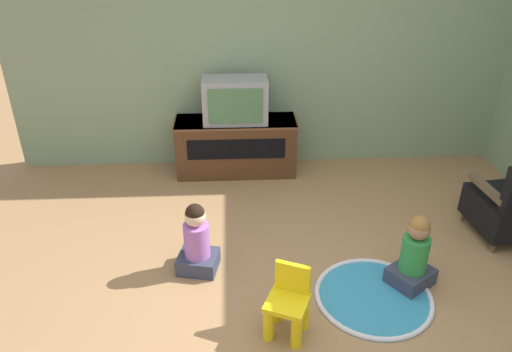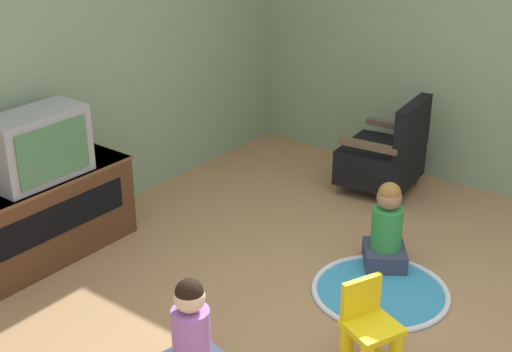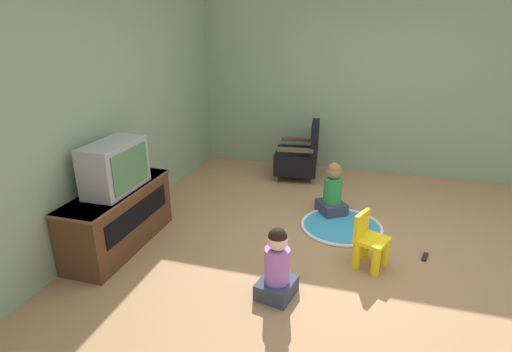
{
  "view_description": "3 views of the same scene",
  "coord_description": "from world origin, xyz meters",
  "px_view_note": "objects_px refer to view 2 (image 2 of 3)",
  "views": [
    {
      "loc": [
        -0.59,
        -2.82,
        2.69
      ],
      "look_at": [
        -0.42,
        0.49,
        0.86
      ],
      "focal_mm": 35.0,
      "sensor_mm": 36.0,
      "label": 1
    },
    {
      "loc": [
        -3.19,
        -1.71,
        2.62
      ],
      "look_at": [
        -0.08,
        0.67,
        0.87
      ],
      "focal_mm": 50.0,
      "sensor_mm": 36.0,
      "label": 2
    },
    {
      "loc": [
        -3.62,
        -0.13,
        2.12
      ],
      "look_at": [
        -0.46,
        0.79,
        0.87
      ],
      "focal_mm": 28.0,
      "sensor_mm": 36.0,
      "label": 3
    }
  ],
  "objects_px": {
    "tv_cabinet": "(44,216)",
    "child_watching_left": "(386,231)",
    "child_watching_center": "(191,336)",
    "black_armchair": "(386,156)",
    "yellow_kid_chair": "(370,334)",
    "television": "(38,146)"
  },
  "relations": [
    {
      "from": "television",
      "to": "child_watching_left",
      "type": "height_order",
      "value": "television"
    },
    {
      "from": "television",
      "to": "yellow_kid_chair",
      "type": "distance_m",
      "value": 2.5
    },
    {
      "from": "television",
      "to": "yellow_kid_chair",
      "type": "bearing_deg",
      "value": -82.38
    },
    {
      "from": "yellow_kid_chair",
      "to": "child_watching_center",
      "type": "height_order",
      "value": "child_watching_center"
    },
    {
      "from": "child_watching_center",
      "to": "yellow_kid_chair",
      "type": "bearing_deg",
      "value": -35.64
    },
    {
      "from": "tv_cabinet",
      "to": "black_armchair",
      "type": "distance_m",
      "value": 2.82
    },
    {
      "from": "television",
      "to": "child_watching_left",
      "type": "relative_size",
      "value": 1.07
    },
    {
      "from": "television",
      "to": "yellow_kid_chair",
      "type": "height_order",
      "value": "television"
    },
    {
      "from": "child_watching_center",
      "to": "child_watching_left",
      "type": "bearing_deg",
      "value": 2.61
    },
    {
      "from": "television",
      "to": "child_watching_left",
      "type": "xyz_separation_m",
      "value": [
        1.36,
        -1.94,
        -0.58
      ]
    },
    {
      "from": "yellow_kid_chair",
      "to": "child_watching_left",
      "type": "distance_m",
      "value": 1.13
    },
    {
      "from": "yellow_kid_chair",
      "to": "tv_cabinet",
      "type": "bearing_deg",
      "value": 120.93
    },
    {
      "from": "black_armchair",
      "to": "child_watching_center",
      "type": "relative_size",
      "value": 1.32
    },
    {
      "from": "tv_cabinet",
      "to": "child_watching_center",
      "type": "xyz_separation_m",
      "value": [
        -0.35,
        -1.71,
        -0.05
      ]
    },
    {
      "from": "television",
      "to": "black_armchair",
      "type": "height_order",
      "value": "television"
    },
    {
      "from": "black_armchair",
      "to": "tv_cabinet",
      "type": "bearing_deg",
      "value": -35.64
    },
    {
      "from": "black_armchair",
      "to": "child_watching_center",
      "type": "xyz_separation_m",
      "value": [
        -2.8,
        -0.33,
        -0.05
      ]
    },
    {
      "from": "television",
      "to": "child_watching_center",
      "type": "relative_size",
      "value": 1.09
    },
    {
      "from": "television",
      "to": "yellow_kid_chair",
      "type": "relative_size",
      "value": 1.3
    },
    {
      "from": "child_watching_center",
      "to": "tv_cabinet",
      "type": "bearing_deg",
      "value": 90.18
    },
    {
      "from": "tv_cabinet",
      "to": "child_watching_left",
      "type": "height_order",
      "value": "child_watching_left"
    },
    {
      "from": "tv_cabinet",
      "to": "television",
      "type": "relative_size",
      "value": 1.95
    }
  ]
}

